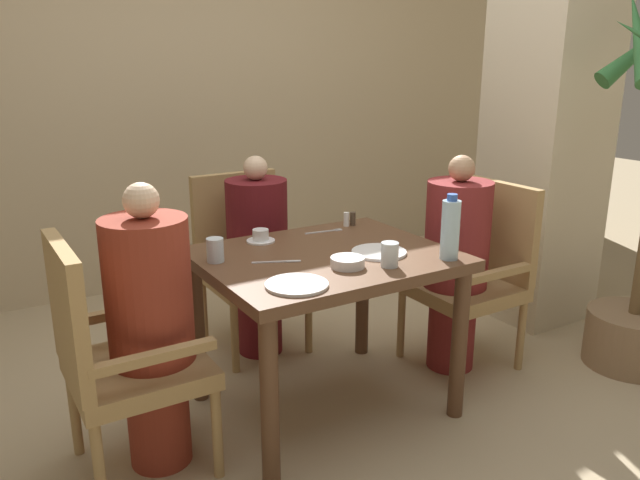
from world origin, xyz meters
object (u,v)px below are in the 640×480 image
object	(u,v)px
plate_main_right	(379,252)
glass_tall_near	(390,255)
chair_left_side	(114,353)
glass_tall_mid	(215,250)
chair_far_side	(247,256)
diner_in_far_chair	(258,255)
diner_in_right_chair	(456,262)
plate_main_left	(297,285)
water_bottle	(450,229)
diner_in_left_chair	(151,326)
chair_right_side	(476,269)
bowl_small	(348,262)
teacup_with_saucer	(261,237)

from	to	relation	value
plate_main_right	glass_tall_near	distance (m)	0.18
chair_left_side	glass_tall_mid	size ratio (longest dim) A/B	9.44
chair_far_side	plate_main_right	size ratio (longest dim) A/B	3.99
diner_in_far_chair	diner_in_right_chair	bearing A→B (deg)	-41.17
diner_in_far_chair	glass_tall_near	xyz separation A→B (m)	(0.13, -0.96, 0.24)
plate_main_left	water_bottle	xyz separation A→B (m)	(0.71, -0.05, 0.12)
chair_far_side	diner_in_right_chair	bearing A→B (deg)	-46.71
diner_in_far_chair	diner_in_left_chair	bearing A→B (deg)	-138.83
chair_right_side	diner_in_left_chair	bearing A→B (deg)	180.00
diner_in_right_chair	glass_tall_mid	distance (m)	1.25
chair_left_side	bowl_small	world-z (taller)	chair_left_side
chair_left_side	plate_main_left	world-z (taller)	chair_left_side
chair_right_side	water_bottle	world-z (taller)	water_bottle
diner_in_right_chair	plate_main_right	world-z (taller)	diner_in_right_chair
bowl_small	glass_tall_near	bearing A→B (deg)	-29.02
diner_in_far_chair	teacup_with_saucer	bearing A→B (deg)	-113.27
glass_tall_mid	chair_far_side	bearing A→B (deg)	56.62
chair_right_side	glass_tall_near	bearing A→B (deg)	-160.18
chair_far_side	teacup_with_saucer	distance (m)	0.59
bowl_small	water_bottle	size ratio (longest dim) A/B	0.50
chair_left_side	bowl_small	distance (m)	0.95
chair_right_side	glass_tall_near	xyz separation A→B (m)	(-0.78, -0.28, 0.28)
chair_left_side	chair_right_side	world-z (taller)	same
glass_tall_near	glass_tall_mid	distance (m)	0.72
diner_in_right_chair	teacup_with_saucer	world-z (taller)	diner_in_right_chair
diner_in_far_chair	bowl_small	distance (m)	0.90
chair_far_side	plate_main_left	size ratio (longest dim) A/B	3.99
bowl_small	glass_tall_near	xyz separation A→B (m)	(0.15, -0.08, 0.03)
plate_main_left	diner_in_left_chair	bearing A→B (deg)	148.58
glass_tall_near	diner_in_left_chair	bearing A→B (deg)	162.59
chair_far_side	plate_main_right	world-z (taller)	chair_far_side
chair_far_side	glass_tall_near	xyz separation A→B (m)	(0.13, -1.10, 0.28)
diner_in_far_chair	plate_main_right	distance (m)	0.84
diner_in_right_chair	glass_tall_near	world-z (taller)	diner_in_right_chair
chair_far_side	plate_main_right	bearing A→B (deg)	-78.06
diner_in_far_chair	plate_main_right	world-z (taller)	diner_in_far_chair
diner_in_left_chair	water_bottle	bearing A→B (deg)	-15.76
chair_far_side	diner_in_far_chair	bearing A→B (deg)	-90.00
chair_right_side	bowl_small	world-z (taller)	chair_right_side
diner_in_far_chair	teacup_with_saucer	size ratio (longest dim) A/B	8.29
bowl_small	glass_tall_mid	bearing A→B (deg)	141.46
diner_in_left_chair	plate_main_left	world-z (taller)	diner_in_left_chair
chair_left_side	diner_in_left_chair	bearing A→B (deg)	0.00
diner_in_left_chair	glass_tall_near	world-z (taller)	diner_in_left_chair
teacup_with_saucer	water_bottle	xyz separation A→B (m)	(0.56, -0.64, 0.11)
teacup_with_saucer	glass_tall_mid	world-z (taller)	glass_tall_mid
diner_in_far_chair	chair_right_side	size ratio (longest dim) A/B	1.14
chair_far_side	diner_in_far_chair	size ratio (longest dim) A/B	0.88
diner_in_left_chair	chair_right_side	distance (m)	1.69
diner_in_right_chair	plate_main_left	distance (m)	1.12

